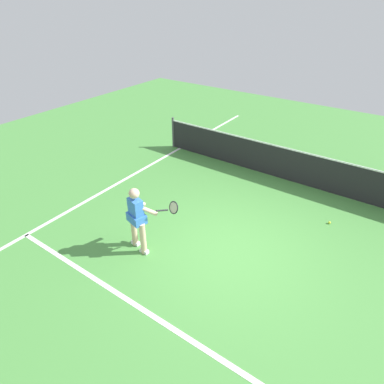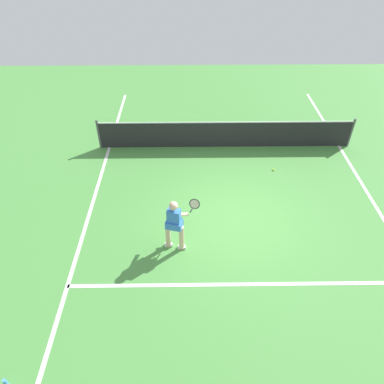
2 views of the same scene
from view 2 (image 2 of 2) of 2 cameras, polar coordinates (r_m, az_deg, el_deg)
The scene contains 8 objects.
ground_plane at distance 10.40m, azimuth 6.86°, elevation -4.09°, with size 24.01×24.01×0.00m, color #4C9342.
service_line_marking at distance 8.91m, azimuth 8.44°, elevation -14.21°, with size 8.42×0.10×0.01m, color white.
sideline_left_marking at distance 10.71m, azimuth -16.14°, elevation -4.14°, with size 0.10×16.47×0.01m, color white.
sideline_right_marking at distance 11.71m, azimuth 27.78°, elevation -3.45°, with size 0.10×16.47×0.01m, color white.
court_net at distance 13.11m, azimuth 5.28°, elevation 9.06°, with size 9.10×0.08×1.10m.
tennis_player at distance 8.98m, azimuth -2.72°, elevation -4.91°, with size 0.94×0.89×1.55m.
tennis_ball_near at distance 12.38m, azimuth 12.77°, elevation 3.46°, with size 0.07×0.07×0.07m, color #D1E533.
water_bottle at distance 8.34m, azimuth -27.32°, elevation -25.21°, with size 0.07×0.07×0.24m, color #4C9EE5.
Camera 2 is at (-1.33, -7.46, 7.13)m, focal length 33.80 mm.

